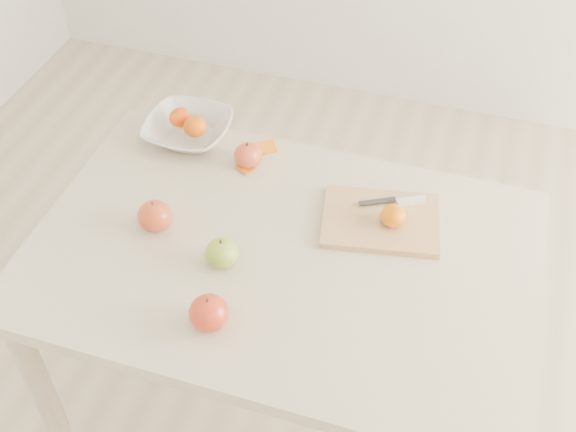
% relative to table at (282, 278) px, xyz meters
% --- Properties ---
extents(ground, '(3.50, 3.50, 0.00)m').
position_rel_table_xyz_m(ground, '(0.00, 0.00, -0.65)').
color(ground, '#C6B293').
rests_on(ground, ground).
extents(table, '(1.20, 0.80, 0.75)m').
position_rel_table_xyz_m(table, '(0.00, 0.00, 0.00)').
color(table, beige).
rests_on(table, ground).
extents(cutting_board, '(0.32, 0.26, 0.02)m').
position_rel_table_xyz_m(cutting_board, '(0.20, 0.16, 0.11)').
color(cutting_board, tan).
rests_on(cutting_board, table).
extents(board_tangerine, '(0.06, 0.06, 0.05)m').
position_rel_table_xyz_m(board_tangerine, '(0.23, 0.15, 0.14)').
color(board_tangerine, '#D36607').
rests_on(board_tangerine, cutting_board).
extents(fruit_bowl, '(0.24, 0.24, 0.06)m').
position_rel_table_xyz_m(fruit_bowl, '(-0.38, 0.33, 0.13)').
color(fruit_bowl, silver).
rests_on(fruit_bowl, table).
extents(bowl_tangerine_near, '(0.06, 0.06, 0.05)m').
position_rel_table_xyz_m(bowl_tangerine_near, '(-0.41, 0.34, 0.16)').
color(bowl_tangerine_near, '#E84A08').
rests_on(bowl_tangerine_near, fruit_bowl).
extents(bowl_tangerine_far, '(0.06, 0.06, 0.06)m').
position_rel_table_xyz_m(bowl_tangerine_far, '(-0.35, 0.31, 0.16)').
color(bowl_tangerine_far, '#CD6107').
rests_on(bowl_tangerine_far, fruit_bowl).
extents(orange_peel_a, '(0.07, 0.07, 0.01)m').
position_rel_table_xyz_m(orange_peel_a, '(-0.16, 0.34, 0.10)').
color(orange_peel_a, orange).
rests_on(orange_peel_a, table).
extents(orange_peel_b, '(0.06, 0.05, 0.01)m').
position_rel_table_xyz_m(orange_peel_b, '(-0.18, 0.25, 0.10)').
color(orange_peel_b, orange).
rests_on(orange_peel_b, table).
extents(paring_knife, '(0.16, 0.08, 0.01)m').
position_rel_table_xyz_m(paring_knife, '(0.25, 0.23, 0.12)').
color(paring_knife, white).
rests_on(paring_knife, cutting_board).
extents(apple_green, '(0.08, 0.08, 0.07)m').
position_rel_table_xyz_m(apple_green, '(-0.12, -0.08, 0.13)').
color(apple_green, '#5D881C').
rests_on(apple_green, table).
extents(apple_red_a, '(0.07, 0.07, 0.07)m').
position_rel_table_xyz_m(apple_red_a, '(-0.18, 0.27, 0.13)').
color(apple_red_a, maroon).
rests_on(apple_red_a, table).
extents(apple_red_e, '(0.09, 0.09, 0.08)m').
position_rel_table_xyz_m(apple_red_e, '(-0.08, -0.25, 0.14)').
color(apple_red_e, maroon).
rests_on(apple_red_e, table).
extents(apple_red_b, '(0.08, 0.08, 0.08)m').
position_rel_table_xyz_m(apple_red_b, '(-0.32, -0.02, 0.14)').
color(apple_red_b, '#9E190F').
rests_on(apple_red_b, table).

